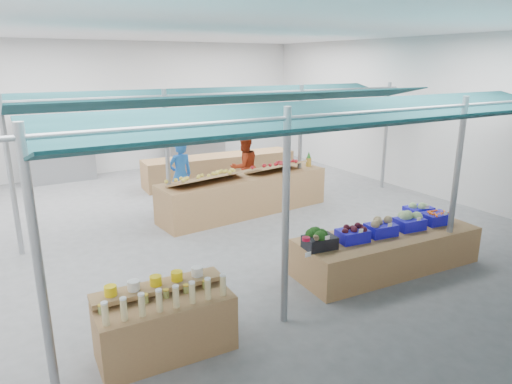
# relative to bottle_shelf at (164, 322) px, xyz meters

# --- Properties ---
(floor) EXTENTS (13.00, 13.00, 0.00)m
(floor) POSITION_rel_bottle_shelf_xyz_m (2.68, 3.83, -0.41)
(floor) COLOR slate
(floor) RESTS_ON ground
(hall) EXTENTS (13.00, 13.00, 13.00)m
(hall) POSITION_rel_bottle_shelf_xyz_m (2.68, 5.27, 2.24)
(hall) COLOR silver
(hall) RESTS_ON ground
(pole_grid) EXTENTS (10.00, 4.60, 3.00)m
(pole_grid) POSITION_rel_bottle_shelf_xyz_m (3.43, 2.08, 1.40)
(pole_grid) COLOR gray
(pole_grid) RESTS_ON floor
(awnings) EXTENTS (9.50, 7.08, 0.30)m
(awnings) POSITION_rel_bottle_shelf_xyz_m (3.43, 2.08, 2.37)
(awnings) COLOR #0B2B2F
(awnings) RESTS_ON pole_grid
(back_shelving_left) EXTENTS (2.00, 0.50, 2.00)m
(back_shelving_left) POSITION_rel_bottle_shelf_xyz_m (0.18, 9.83, 0.59)
(back_shelving_left) COLOR #B23F33
(back_shelving_left) RESTS_ON floor
(back_shelving_right) EXTENTS (2.00, 0.50, 2.00)m
(back_shelving_right) POSITION_rel_bottle_shelf_xyz_m (4.68, 9.83, 0.59)
(back_shelving_right) COLOR #B23F33
(back_shelving_right) RESTS_ON floor
(bottle_shelf) EXTENTS (1.68, 1.09, 1.01)m
(bottle_shelf) POSITION_rel_bottle_shelf_xyz_m (0.00, 0.00, 0.00)
(bottle_shelf) COLOR olive
(bottle_shelf) RESTS_ON floor
(veg_counter) EXTENTS (3.45, 1.34, 0.66)m
(veg_counter) POSITION_rel_bottle_shelf_xyz_m (4.21, 0.32, -0.08)
(veg_counter) COLOR olive
(veg_counter) RESTS_ON floor
(fruit_counter) EXTENTS (4.36, 1.40, 0.92)m
(fruit_counter) POSITION_rel_bottle_shelf_xyz_m (3.58, 4.32, 0.05)
(fruit_counter) COLOR olive
(fruit_counter) RESTS_ON floor
(far_counter) EXTENTS (4.68, 1.19, 0.83)m
(far_counter) POSITION_rel_bottle_shelf_xyz_m (4.37, 7.26, 0.01)
(far_counter) COLOR olive
(far_counter) RESTS_ON floor
(vendor_left) EXTENTS (0.66, 0.46, 1.71)m
(vendor_left) POSITION_rel_bottle_shelf_xyz_m (2.38, 5.42, 0.45)
(vendor_left) COLOR blue
(vendor_left) RESTS_ON floor
(vendor_right) EXTENTS (0.89, 0.72, 1.71)m
(vendor_right) POSITION_rel_bottle_shelf_xyz_m (4.18, 5.42, 0.45)
(vendor_right) COLOR maroon
(vendor_right) RESTS_ON floor
(crate_broccoli) EXTENTS (0.54, 0.43, 0.35)m
(crate_broccoli) POSITION_rel_bottle_shelf_xyz_m (2.76, 0.41, 0.41)
(crate_broccoli) COLOR black
(crate_broccoli) RESTS_ON veg_counter
(crate_beets) EXTENTS (0.54, 0.43, 0.29)m
(crate_beets) POSITION_rel_bottle_shelf_xyz_m (3.41, 0.37, 0.38)
(crate_beets) COLOR #1611BD
(crate_beets) RESTS_ON veg_counter
(crate_celeriac) EXTENTS (0.54, 0.43, 0.31)m
(crate_celeriac) POSITION_rel_bottle_shelf_xyz_m (4.02, 0.33, 0.39)
(crate_celeriac) COLOR #1611BD
(crate_celeriac) RESTS_ON veg_counter
(crate_cabbage) EXTENTS (0.54, 0.43, 0.35)m
(crate_cabbage) POSITION_rel_bottle_shelf_xyz_m (4.68, 0.29, 0.41)
(crate_cabbage) COLOR #1611BD
(crate_cabbage) RESTS_ON veg_counter
(crate_carrots) EXTENTS (0.54, 0.43, 0.29)m
(crate_carrots) POSITION_rel_bottle_shelf_xyz_m (5.33, 0.25, 0.36)
(crate_carrots) COLOR #1611BD
(crate_carrots) RESTS_ON veg_counter
(sparrow) EXTENTS (0.12, 0.09, 0.11)m
(sparrow) POSITION_rel_bottle_shelf_xyz_m (2.60, 0.31, 0.50)
(sparrow) COLOR brown
(sparrow) RESTS_ON crate_broccoli
(pole_ribbon) EXTENTS (0.12, 0.12, 0.28)m
(pole_ribbon) POSITION_rel_bottle_shelf_xyz_m (2.13, -0.05, 0.67)
(pole_ribbon) COLOR #AF0B28
(pole_ribbon) RESTS_ON pole_grid
(apple_heap_yellow) EXTENTS (1.99, 1.03, 0.27)m
(apple_heap_yellow) POSITION_rel_bottle_shelf_xyz_m (2.57, 4.12, 0.68)
(apple_heap_yellow) COLOR #997247
(apple_heap_yellow) RESTS_ON fruit_counter
(apple_heap_red) EXTENTS (1.60, 0.95, 0.27)m
(apple_heap_red) POSITION_rel_bottle_shelf_xyz_m (4.45, 4.29, 0.68)
(apple_heap_red) COLOR #997247
(apple_heap_red) RESTS_ON fruit_counter
(pineapple) EXTENTS (0.14, 0.14, 0.39)m
(pineapple) POSITION_rel_bottle_shelf_xyz_m (5.51, 4.39, 0.69)
(pineapple) COLOR #8C6019
(pineapple) RESTS_ON fruit_counter
(crate_extra) EXTENTS (0.55, 0.44, 0.32)m
(crate_extra) POSITION_rel_bottle_shelf_xyz_m (5.36, 0.67, 0.40)
(crate_extra) COLOR #1611BD
(crate_extra) RESTS_ON veg_counter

